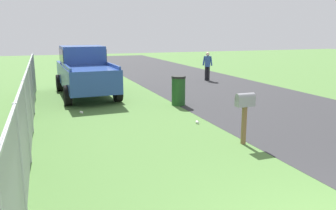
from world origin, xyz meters
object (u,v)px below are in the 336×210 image
mailbox (245,104)px  pickup_truck (85,70)px  pedestrian (207,64)px  trash_bin (178,91)px

mailbox → pickup_truck: (7.98, 2.81, 0.10)m
pickup_truck → pedestrian: 7.31m
mailbox → trash_bin: bearing=-2.2°
trash_bin → pedestrian: pedestrian is taller
mailbox → pickup_truck: bearing=19.6°
pickup_truck → mailbox: bearing=-162.7°
pickup_truck → pedestrian: pickup_truck is taller
mailbox → trash_bin: (4.70, -0.20, -0.45)m
mailbox → pickup_truck: 8.46m
pickup_truck → pedestrian: size_ratio=3.30×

